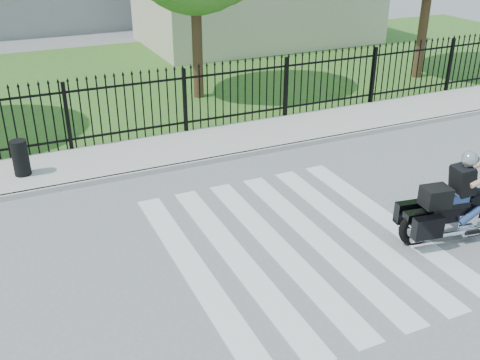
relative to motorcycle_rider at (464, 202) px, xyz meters
name	(u,v)px	position (x,y,z in m)	size (l,w,h in m)	color
ground	(298,244)	(-2.80, 1.00, -0.71)	(120.00, 120.00, 0.00)	slate
crosswalk	(298,243)	(-2.80, 1.00, -0.71)	(5.00, 5.50, 0.01)	silver
sidewalk	(200,145)	(-2.80, 6.00, -0.65)	(40.00, 2.00, 0.12)	#ADAAA3
curb	(215,160)	(-2.80, 5.00, -0.65)	(40.00, 0.12, 0.12)	#ADAAA3
grass_strip	(130,79)	(-2.80, 13.00, -0.70)	(40.00, 12.00, 0.02)	#345C1F
iron_fence	(185,102)	(-2.80, 7.00, 0.19)	(26.00, 0.04, 1.80)	black
building_low	(257,1)	(4.20, 17.00, 1.04)	(10.00, 6.00, 3.50)	beige
motorcycle_rider	(464,202)	(0.00, 0.00, 0.00)	(2.63, 1.09, 1.74)	black
litter_bin	(21,158)	(-7.03, 5.89, -0.19)	(0.36, 0.36, 0.81)	black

